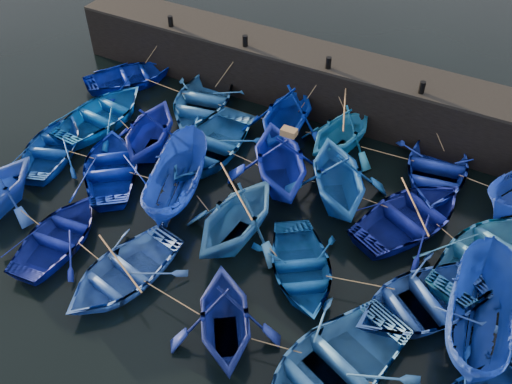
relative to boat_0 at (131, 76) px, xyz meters
The scene contains 33 objects.
ground 12.26m from the boat_0, 39.77° to the right, with size 120.00×120.00×0.00m, color black.
quay_wall 9.82m from the boat_0, 15.78° to the left, with size 26.00×2.50×2.50m, color black.
quay_top 10.01m from the boat_0, 15.78° to the left, with size 26.00×2.50×0.12m, color black.
bollard_0 3.31m from the boat_0, 51.16° to the left, with size 0.24×0.24×0.50m, color black.
bollard_1 6.19m from the boat_0, 18.01° to the left, with size 0.24×0.24×0.50m, color black.
bollard_2 9.88m from the boat_0, 10.60° to the left, with size 0.24×0.24×0.50m, color black.
bollard_3 13.75m from the boat_0, ahead, with size 0.24×0.24×0.50m, color black.
boat_0 is the anchor object (origin of this frame).
boat_1 4.21m from the boat_0, ahead, with size 3.71×5.19×1.08m, color #2561B0.
boat_2 8.55m from the boat_0, ahead, with size 3.88×4.50×2.37m, color #0427A7.
boat_3 10.96m from the boat_0, ahead, with size 3.43×3.97×2.09m, color #217DD5.
boat_4 14.94m from the boat_0, ahead, with size 3.61×5.04×1.05m, color #122696.
boat_6 3.31m from the boat_0, 74.27° to the right, with size 3.49×4.88×1.01m, color #0950AB.
boat_7 5.53m from the boat_0, 43.40° to the right, with size 3.65×4.24×2.23m, color navy.
boat_8 6.91m from the boat_0, 24.76° to the right, with size 3.69×5.16×1.07m, color #1958A0.
boat_9 10.17m from the boat_0, 17.79° to the right, with size 4.12×4.77×2.51m, color #0D20A1.
boat_10 12.34m from the boat_0, 13.65° to the right, with size 3.99×4.62×2.43m, color #1453B0.
boat_11 15.17m from the boat_0, 11.15° to the right, with size 3.56×4.98×1.03m, color navy.
boat_12 18.06m from the boat_0, 11.28° to the right, with size 3.65×5.11×1.06m, color #347FC3.
boat_13 6.00m from the boat_0, 84.50° to the right, with size 3.11×4.35×0.90m, color navy.
boat_14 6.84m from the boat_0, 58.70° to the right, with size 3.29×4.59×0.95m, color #051D96.
boat_15 8.75m from the boat_0, 40.96° to the right, with size 1.81×4.80×1.86m, color #193BA3.
boat_16 11.61m from the boat_0, 33.79° to the right, with size 3.80×4.41×2.32m, color #2F6FBC.
boat_17 14.17m from the boat_0, 29.36° to the right, with size 3.02×4.22×0.88m, color #0D488F.
boat_18 17.49m from the boat_0, 21.50° to the right, with size 3.50×4.90×1.02m, color #254A8E.
boat_19 19.04m from the boat_0, 19.96° to the right, with size 1.90×5.05×1.95m, color navy.
boat_21 10.55m from the boat_0, 66.07° to the right, with size 2.98×4.17×0.86m, color navy.
boat_22 12.30m from the boat_0, 53.79° to the right, with size 3.19×4.46×0.93m, color blue.
boat_23 15.23m from the boat_0, 41.86° to the right, with size 3.37×3.91×2.06m, color navy.
boat_24 17.67m from the boat_0, 34.01° to the right, with size 3.81×5.32×1.10m, color #2C65AD.
wooden_crate 10.65m from the boat_0, 17.28° to the right, with size 0.57×0.37×0.26m, color olive.
mooring_ropes 9.74m from the boat_0, 17.01° to the right, with size 18.29×11.86×2.10m.
loose_oars 11.78m from the boat_0, 24.34° to the right, with size 9.88×11.97×1.46m.
Camera 1 is at (7.38, -10.49, 15.11)m, focal length 40.00 mm.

